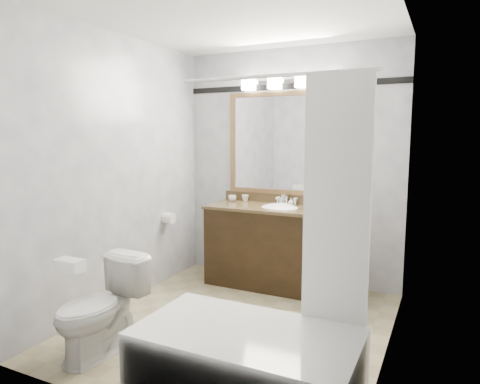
{
  "coord_description": "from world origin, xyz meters",
  "views": [
    {
      "loc": [
        1.54,
        -3.07,
        1.58
      ],
      "look_at": [
        -0.13,
        0.35,
        1.08
      ],
      "focal_mm": 32.0,
      "sensor_mm": 36.0,
      "label": 1
    }
  ],
  "objects": [
    {
      "name": "vanity_light_bar",
      "position": [
        0.0,
        1.23,
        2.13
      ],
      "size": [
        1.02,
        0.14,
        0.12
      ],
      "color": "silver",
      "rests_on": "room"
    },
    {
      "name": "soap_bottle_a",
      "position": [
        -0.04,
        1.2,
        0.9
      ],
      "size": [
        0.06,
        0.06,
        0.1
      ],
      "primitive_type": "imported",
      "rotation": [
        0.0,
        0.0,
        -0.29
      ],
      "color": "white",
      "rests_on": "vanity"
    },
    {
      "name": "tp_roll",
      "position": [
        -1.14,
        0.66,
        0.7
      ],
      "size": [
        0.11,
        0.12,
        0.12
      ],
      "primitive_type": "cylinder",
      "rotation": [
        0.0,
        1.57,
        0.0
      ],
      "color": "white",
      "rests_on": "room"
    },
    {
      "name": "tissue_box",
      "position": [
        -0.66,
        -1.12,
        0.74
      ],
      "size": [
        0.2,
        0.11,
        0.08
      ],
      "primitive_type": "cube",
      "rotation": [
        0.0,
        0.0,
        0.02
      ],
      "color": "white",
      "rests_on": "toilet"
    },
    {
      "name": "room",
      "position": [
        0.0,
        0.0,
        1.25
      ],
      "size": [
        2.42,
        2.62,
        2.52
      ],
      "color": "tan",
      "rests_on": "ground"
    },
    {
      "name": "bathtub",
      "position": [
        0.55,
        -0.9,
        0.28
      ],
      "size": [
        1.3,
        0.75,
        1.96
      ],
      "color": "white",
      "rests_on": "ground"
    },
    {
      "name": "cup_right",
      "position": [
        -0.49,
        1.23,
        0.89
      ],
      "size": [
        0.1,
        0.1,
        0.07
      ],
      "primitive_type": "imported",
      "rotation": [
        0.0,
        0.0,
        0.43
      ],
      "color": "white",
      "rests_on": "vanity"
    },
    {
      "name": "soap_bottle_b",
      "position": [
        0.06,
        1.17,
        0.89
      ],
      "size": [
        0.07,
        0.07,
        0.08
      ],
      "primitive_type": "imported",
      "rotation": [
        0.0,
        0.0,
        -0.16
      ],
      "color": "white",
      "rests_on": "vanity"
    },
    {
      "name": "mirror",
      "position": [
        0.0,
        1.28,
        1.5
      ],
      "size": [
        1.4,
        0.04,
        1.1
      ],
      "color": "olive",
      "rests_on": "room"
    },
    {
      "name": "soap_bar",
      "position": [
        -0.0,
        1.13,
        0.86
      ],
      "size": [
        0.1,
        0.08,
        0.03
      ],
      "primitive_type": "cube",
      "rotation": [
        0.0,
        0.0,
        0.43
      ],
      "color": "beige",
      "rests_on": "vanity"
    },
    {
      "name": "vanity",
      "position": [
        0.0,
        1.02,
        0.44
      ],
      "size": [
        1.53,
        0.58,
        0.97
      ],
      "color": "black",
      "rests_on": "ground"
    },
    {
      "name": "accent_stripe",
      "position": [
        0.0,
        1.29,
        2.1
      ],
      "size": [
        2.4,
        0.01,
        0.06
      ],
      "primitive_type": "cube",
      "color": "black",
      "rests_on": "room"
    },
    {
      "name": "toilet",
      "position": [
        -0.66,
        -0.87,
        0.35
      ],
      "size": [
        0.47,
        0.73,
        0.7
      ],
      "primitive_type": "imported",
      "rotation": [
        0.0,
        0.0,
        -0.12
      ],
      "color": "white",
      "rests_on": "ground"
    },
    {
      "name": "cup_left",
      "position": [
        -0.63,
        1.17,
        0.88
      ],
      "size": [
        0.09,
        0.09,
        0.07
      ],
      "primitive_type": "imported",
      "rotation": [
        0.0,
        0.0,
        0.09
      ],
      "color": "white",
      "rests_on": "vanity"
    },
    {
      "name": "coffee_maker",
      "position": [
        0.53,
        1.06,
        1.04
      ],
      "size": [
        0.19,
        0.24,
        0.36
      ],
      "rotation": [
        0.0,
        0.0,
        -0.27
      ],
      "color": "black",
      "rests_on": "vanity"
    }
  ]
}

